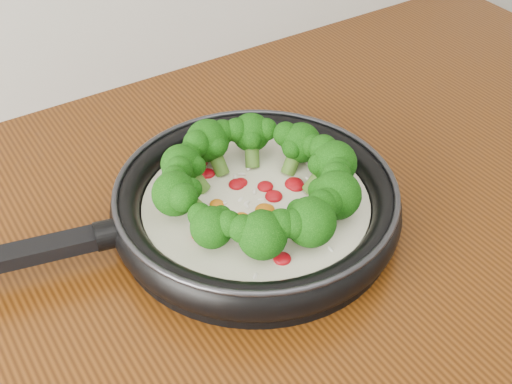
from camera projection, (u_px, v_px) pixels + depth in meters
skillet at (255, 201)px, 0.81m from camera, size 0.57×0.41×0.10m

